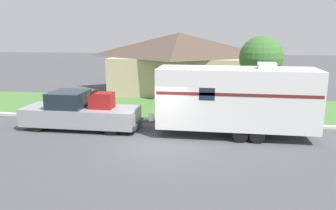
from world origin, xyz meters
name	(u,v)px	position (x,y,z in m)	size (l,w,h in m)	color
ground_plane	(156,144)	(0.00, 0.00, 0.00)	(120.00, 120.00, 0.00)	#47474C
curb_strip	(168,121)	(0.00, 3.75, 0.07)	(80.00, 0.30, 0.14)	beige
lawn_strip	(176,107)	(0.00, 7.40, 0.01)	(80.00, 7.00, 0.03)	#477538
house_across_street	(179,61)	(-0.58, 13.50, 2.52)	(11.19, 7.44, 4.86)	tan
pickup_truck	(80,112)	(-4.33, 1.85, 0.86)	(6.03, 2.05, 2.04)	black
travel_trailer	(236,98)	(3.54, 1.85, 1.86)	(8.30, 2.32, 3.55)	black
mailbox	(270,104)	(5.55, 4.58, 1.02)	(0.48, 0.20, 1.33)	brown
tree_in_yard	(261,58)	(5.06, 5.65, 3.45)	(2.47, 2.47, 4.71)	brown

